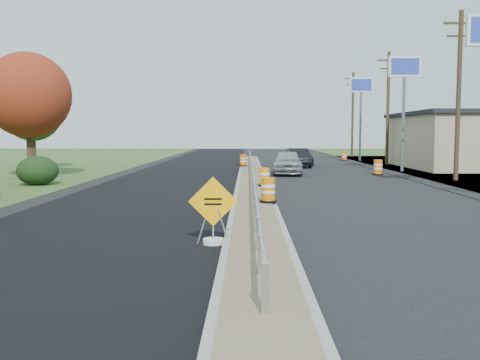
{
  "coord_description": "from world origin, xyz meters",
  "views": [
    {
      "loc": [
        -0.24,
        -21.14,
        2.68
      ],
      "look_at": [
        -0.49,
        -3.2,
        1.1
      ],
      "focal_mm": 40.0,
      "sensor_mm": 36.0,
      "label": 1
    }
  ],
  "objects_px": {
    "barrel_median_far": "(243,161)",
    "caution_sign": "(213,227)",
    "barrel_median_near": "(268,191)",
    "barrel_median_mid": "(264,177)",
    "car_silver": "(288,162)",
    "car_dark_mid": "(298,158)",
    "barrel_shoulder_near": "(378,168)",
    "barrel_shoulder_far": "(344,156)"
  },
  "relations": [
    {
      "from": "barrel_median_near",
      "to": "car_silver",
      "type": "bearing_deg",
      "value": 83.28
    },
    {
      "from": "caution_sign",
      "to": "barrel_shoulder_far",
      "type": "height_order",
      "value": "caution_sign"
    },
    {
      "from": "caution_sign",
      "to": "barrel_median_mid",
      "type": "distance_m",
      "value": 11.99
    },
    {
      "from": "caution_sign",
      "to": "car_silver",
      "type": "distance_m",
      "value": 22.14
    },
    {
      "from": "caution_sign",
      "to": "barrel_median_far",
      "type": "distance_m",
      "value": 26.67
    },
    {
      "from": "caution_sign",
      "to": "barrel_median_near",
      "type": "distance_m",
      "value": 6.26
    },
    {
      "from": "car_silver",
      "to": "car_dark_mid",
      "type": "relative_size",
      "value": 1.04
    },
    {
      "from": "barrel_median_near",
      "to": "barrel_shoulder_far",
      "type": "bearing_deg",
      "value": 75.4
    },
    {
      "from": "barrel_median_far",
      "to": "car_dark_mid",
      "type": "bearing_deg",
      "value": 33.37
    },
    {
      "from": "car_dark_mid",
      "to": "car_silver",
      "type": "bearing_deg",
      "value": -107.05
    },
    {
      "from": "barrel_shoulder_far",
      "to": "barrel_median_mid",
      "type": "bearing_deg",
      "value": -107.41
    },
    {
      "from": "caution_sign",
      "to": "barrel_median_far",
      "type": "xyz_separation_m",
      "value": [
        0.51,
        26.66,
        0.22
      ]
    },
    {
      "from": "barrel_median_near",
      "to": "barrel_median_mid",
      "type": "height_order",
      "value": "barrel_median_near"
    },
    {
      "from": "barrel_median_near",
      "to": "barrel_shoulder_far",
      "type": "relative_size",
      "value": 0.96
    },
    {
      "from": "barrel_median_mid",
      "to": "car_dark_mid",
      "type": "height_order",
      "value": "car_dark_mid"
    },
    {
      "from": "barrel_median_near",
      "to": "barrel_shoulder_near",
      "type": "bearing_deg",
      "value": 63.68
    },
    {
      "from": "car_dark_mid",
      "to": "barrel_median_near",
      "type": "bearing_deg",
      "value": -104.7
    },
    {
      "from": "barrel_shoulder_near",
      "to": "caution_sign",
      "type": "bearing_deg",
      "value": -113.15
    },
    {
      "from": "car_dark_mid",
      "to": "barrel_median_mid",
      "type": "bearing_deg",
      "value": -107.09
    },
    {
      "from": "barrel_median_far",
      "to": "barrel_shoulder_far",
      "type": "bearing_deg",
      "value": 52.69
    },
    {
      "from": "barrel_shoulder_near",
      "to": "barrel_shoulder_far",
      "type": "xyz_separation_m",
      "value": [
        1.11,
        18.06,
        -0.03
      ]
    },
    {
      "from": "barrel_shoulder_far",
      "to": "barrel_median_far",
      "type": "bearing_deg",
      "value": -127.31
    },
    {
      "from": "barrel_median_mid",
      "to": "car_dark_mid",
      "type": "distance_m",
      "value": 17.89
    },
    {
      "from": "barrel_median_far",
      "to": "caution_sign",
      "type": "bearing_deg",
      "value": -91.1
    },
    {
      "from": "barrel_median_far",
      "to": "barrel_median_mid",
      "type": "bearing_deg",
      "value": -85.75
    },
    {
      "from": "barrel_median_near",
      "to": "car_silver",
      "type": "relative_size",
      "value": 0.19
    },
    {
      "from": "caution_sign",
      "to": "car_dark_mid",
      "type": "xyz_separation_m",
      "value": [
        4.8,
        29.49,
        0.32
      ]
    },
    {
      "from": "car_silver",
      "to": "barrel_shoulder_near",
      "type": "bearing_deg",
      "value": -1.09
    },
    {
      "from": "barrel_median_mid",
      "to": "barrel_shoulder_far",
      "type": "relative_size",
      "value": 0.93
    },
    {
      "from": "caution_sign",
      "to": "barrel_shoulder_near",
      "type": "distance_m",
      "value": 23.28
    },
    {
      "from": "car_dark_mid",
      "to": "caution_sign",
      "type": "bearing_deg",
      "value": -106.08
    },
    {
      "from": "car_silver",
      "to": "barrel_shoulder_far",
      "type": "bearing_deg",
      "value": 72.34
    },
    {
      "from": "barrel_shoulder_near",
      "to": "barrel_median_near",
      "type": "bearing_deg",
      "value": -116.32
    },
    {
      "from": "barrel_median_near",
      "to": "caution_sign",
      "type": "bearing_deg",
      "value": -104.45
    },
    {
      "from": "barrel_median_near",
      "to": "barrel_median_far",
      "type": "xyz_separation_m",
      "value": [
        -1.05,
        20.61,
        -0.01
      ]
    },
    {
      "from": "caution_sign",
      "to": "barrel_shoulder_far",
      "type": "bearing_deg",
      "value": 74.11
    },
    {
      "from": "caution_sign",
      "to": "car_silver",
      "type": "xyz_separation_m",
      "value": [
        3.43,
        21.87,
        0.37
      ]
    },
    {
      "from": "barrel_median_mid",
      "to": "car_dark_mid",
      "type": "xyz_separation_m",
      "value": [
        3.18,
        17.61,
        0.1
      ]
    },
    {
      "from": "caution_sign",
      "to": "barrel_median_far",
      "type": "relative_size",
      "value": 1.92
    },
    {
      "from": "barrel_median_near",
      "to": "barrel_shoulder_far",
      "type": "distance_m",
      "value": 34.51
    },
    {
      "from": "barrel_shoulder_near",
      "to": "car_dark_mid",
      "type": "relative_size",
      "value": 0.22
    },
    {
      "from": "car_silver",
      "to": "caution_sign",
      "type": "bearing_deg",
      "value": -95.32
    }
  ]
}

